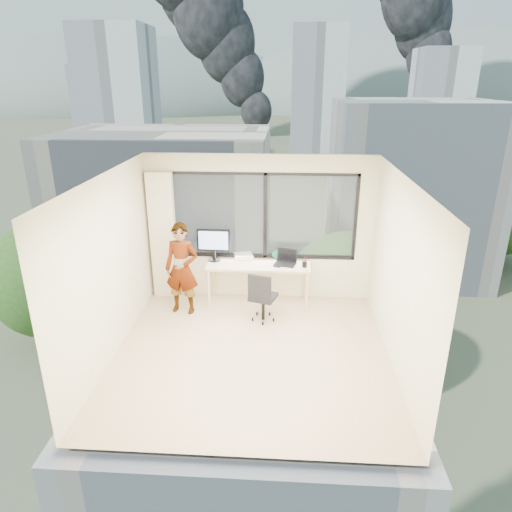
# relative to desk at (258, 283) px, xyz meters

# --- Properties ---
(floor) EXTENTS (4.00, 4.00, 0.01)m
(floor) POSITION_rel_desk_xyz_m (0.00, -1.66, -0.38)
(floor) COLOR tan
(floor) RESTS_ON ground
(ceiling) EXTENTS (4.00, 4.00, 0.01)m
(ceiling) POSITION_rel_desk_xyz_m (0.00, -1.66, 2.23)
(ceiling) COLOR white
(ceiling) RESTS_ON ground
(wall_front) EXTENTS (4.00, 0.01, 2.60)m
(wall_front) POSITION_rel_desk_xyz_m (0.00, -3.66, 0.93)
(wall_front) COLOR beige
(wall_front) RESTS_ON ground
(wall_left) EXTENTS (0.01, 4.00, 2.60)m
(wall_left) POSITION_rel_desk_xyz_m (-2.00, -1.66, 0.93)
(wall_left) COLOR beige
(wall_left) RESTS_ON ground
(wall_right) EXTENTS (0.01, 4.00, 2.60)m
(wall_right) POSITION_rel_desk_xyz_m (2.00, -1.66, 0.93)
(wall_right) COLOR beige
(wall_right) RESTS_ON ground
(window_wall) EXTENTS (3.30, 0.16, 1.55)m
(window_wall) POSITION_rel_desk_xyz_m (0.05, 0.34, 1.15)
(window_wall) COLOR black
(window_wall) RESTS_ON ground
(curtain) EXTENTS (0.45, 0.14, 2.30)m
(curtain) POSITION_rel_desk_xyz_m (-1.72, 0.22, 0.77)
(curtain) COLOR #F4E2BE
(curtain) RESTS_ON floor
(desk) EXTENTS (1.80, 0.60, 0.75)m
(desk) POSITION_rel_desk_xyz_m (0.00, 0.00, 0.00)
(desk) COLOR #D3B18D
(desk) RESTS_ON floor
(chair) EXTENTS (0.57, 0.57, 0.90)m
(chair) POSITION_rel_desk_xyz_m (0.12, -0.63, 0.07)
(chair) COLOR black
(chair) RESTS_ON floor
(person) EXTENTS (0.62, 0.45, 1.58)m
(person) POSITION_rel_desk_xyz_m (-1.27, -0.41, 0.42)
(person) COLOR #2D2D33
(person) RESTS_ON floor
(monitor) EXTENTS (0.59, 0.15, 0.59)m
(monitor) POSITION_rel_desk_xyz_m (-0.80, 0.13, 0.67)
(monitor) COLOR black
(monitor) RESTS_ON desk
(game_console) EXTENTS (0.38, 0.34, 0.08)m
(game_console) POSITION_rel_desk_xyz_m (-0.29, 0.26, 0.41)
(game_console) COLOR white
(game_console) RESTS_ON desk
(laptop) EXTENTS (0.44, 0.46, 0.23)m
(laptop) POSITION_rel_desk_xyz_m (0.47, -0.00, 0.49)
(laptop) COLOR black
(laptop) RESTS_ON desk
(cellphone) EXTENTS (0.13, 0.08, 0.01)m
(cellphone) POSITION_rel_desk_xyz_m (0.33, -0.13, 0.38)
(cellphone) COLOR black
(cellphone) RESTS_ON desk
(pen_cup) EXTENTS (0.10, 0.10, 0.11)m
(pen_cup) POSITION_rel_desk_xyz_m (0.80, -0.09, 0.43)
(pen_cup) COLOR black
(pen_cup) RESTS_ON desk
(handbag) EXTENTS (0.28, 0.20, 0.19)m
(handbag) POSITION_rel_desk_xyz_m (0.35, 0.24, 0.47)
(handbag) COLOR #0D5040
(handbag) RESTS_ON desk
(exterior_ground) EXTENTS (400.00, 400.00, 0.04)m
(exterior_ground) POSITION_rel_desk_xyz_m (0.00, 118.34, -14.38)
(exterior_ground) COLOR #515B3D
(exterior_ground) RESTS_ON ground
(near_bldg_a) EXTENTS (16.00, 12.00, 14.00)m
(near_bldg_a) POSITION_rel_desk_xyz_m (-9.00, 28.34, -7.38)
(near_bldg_a) COLOR #F0E1C9
(near_bldg_a) RESTS_ON exterior_ground
(near_bldg_b) EXTENTS (14.00, 13.00, 16.00)m
(near_bldg_b) POSITION_rel_desk_xyz_m (12.00, 36.34, -6.38)
(near_bldg_b) COLOR silver
(near_bldg_b) RESTS_ON exterior_ground
(far_tower_a) EXTENTS (14.00, 14.00, 28.00)m
(far_tower_a) POSITION_rel_desk_xyz_m (-35.00, 93.34, -0.38)
(far_tower_a) COLOR silver
(far_tower_a) RESTS_ON exterior_ground
(far_tower_b) EXTENTS (13.00, 13.00, 30.00)m
(far_tower_b) POSITION_rel_desk_xyz_m (8.00, 118.34, 0.62)
(far_tower_b) COLOR silver
(far_tower_b) RESTS_ON exterior_ground
(far_tower_c) EXTENTS (15.00, 15.00, 26.00)m
(far_tower_c) POSITION_rel_desk_xyz_m (45.00, 138.34, -1.38)
(far_tower_c) COLOR silver
(far_tower_c) RESTS_ON exterior_ground
(far_tower_d) EXTENTS (16.00, 14.00, 22.00)m
(far_tower_d) POSITION_rel_desk_xyz_m (-60.00, 148.34, -3.38)
(far_tower_d) COLOR silver
(far_tower_d) RESTS_ON exterior_ground
(hill_a) EXTENTS (288.00, 216.00, 90.00)m
(hill_a) POSITION_rel_desk_xyz_m (-120.00, 318.34, -14.38)
(hill_a) COLOR slate
(hill_a) RESTS_ON exterior_ground
(hill_b) EXTENTS (300.00, 220.00, 96.00)m
(hill_b) POSITION_rel_desk_xyz_m (100.00, 318.34, -14.38)
(hill_b) COLOR slate
(hill_b) RESTS_ON exterior_ground
(tree_a) EXTENTS (7.00, 7.00, 8.00)m
(tree_a) POSITION_rel_desk_xyz_m (-16.00, 20.34, -10.38)
(tree_a) COLOR #29501A
(tree_a) RESTS_ON exterior_ground
(tree_b) EXTENTS (7.60, 7.60, 9.00)m
(tree_b) POSITION_rel_desk_xyz_m (4.00, 16.34, -9.88)
(tree_b) COLOR #29501A
(tree_b) RESTS_ON exterior_ground
(tree_c) EXTENTS (8.40, 8.40, 10.00)m
(tree_c) POSITION_rel_desk_xyz_m (22.00, 38.34, -9.38)
(tree_c) COLOR #29501A
(tree_c) RESTS_ON exterior_ground
(smoke_plume_b) EXTENTS (30.00, 18.00, 70.00)m
(smoke_plume_b) POSITION_rel_desk_xyz_m (55.00, 168.34, 26.62)
(smoke_plume_b) COLOR black
(smoke_plume_b) RESTS_ON exterior_ground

